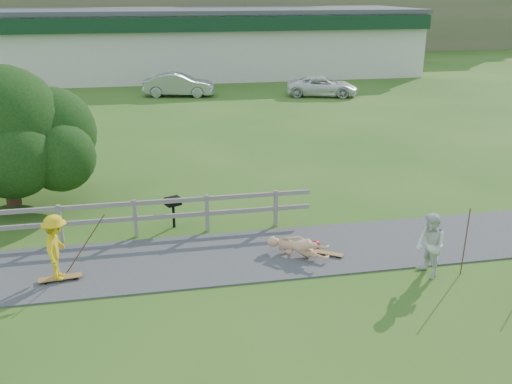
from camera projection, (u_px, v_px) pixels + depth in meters
ground at (224, 287)px, 13.31m from camera, size 260.00×260.00×0.00m
path at (216, 258)px, 14.69m from camera, size 34.00×3.00×0.04m
fence at (36, 220)px, 15.27m from camera, size 15.05×0.10×1.10m
strip_mall at (211, 42)px, 45.45m from camera, size 32.50×10.75×5.10m
skater_rider at (57, 251)px, 13.28m from camera, size 0.66×1.07×1.59m
skater_fallen at (298, 247)px, 14.67m from camera, size 1.35×1.53×0.60m
spectator_a at (430, 246)px, 13.55m from camera, size 0.72×0.86×1.60m
car_silver at (179, 85)px, 36.64m from camera, size 4.69×2.49×1.47m
car_white at (322, 86)px, 36.74m from camera, size 4.94×3.33×1.26m
tree at (6, 150)px, 17.76m from camera, size 5.99×5.99×3.62m
bbq at (173, 213)px, 16.48m from camera, size 0.51×0.46×0.91m
longboard_rider at (61, 279)px, 13.53m from camera, size 1.02×0.37×0.11m
longboard_fallen at (328, 255)px, 14.81m from camera, size 0.77×0.61×0.09m
helmet at (316, 245)px, 15.16m from camera, size 0.26×0.26×0.26m
pole_rider at (85, 238)px, 13.72m from camera, size 0.03×0.03×1.80m
pole_spec_left at (465, 242)px, 13.62m from camera, size 0.03×0.03×1.72m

